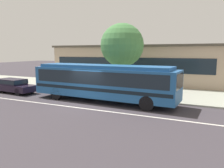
{
  "coord_description": "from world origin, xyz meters",
  "views": [
    {
      "loc": [
        8.49,
        -13.36,
        3.83
      ],
      "look_at": [
        1.15,
        2.37,
        1.3
      ],
      "focal_mm": 35.83,
      "sensor_mm": 36.0,
      "label": 1
    }
  ],
  "objects_px": {
    "pedestrian_waiting_near_sign": "(136,86)",
    "pedestrian_walking_along_curb": "(72,80)",
    "sedan_behind_bus": "(13,85)",
    "transit_bus": "(103,80)",
    "bus_stop_sign": "(151,79)",
    "street_tree_near_stop": "(122,45)",
    "pedestrian_standing_by_tree": "(159,88)"
  },
  "relations": [
    {
      "from": "pedestrian_waiting_near_sign",
      "to": "pedestrian_walking_along_curb",
      "type": "distance_m",
      "value": 6.91
    },
    {
      "from": "pedestrian_waiting_near_sign",
      "to": "sedan_behind_bus",
      "type": "bearing_deg",
      "value": -170.16
    },
    {
      "from": "transit_bus",
      "to": "bus_stop_sign",
      "type": "bearing_deg",
      "value": 33.97
    },
    {
      "from": "street_tree_near_stop",
      "to": "transit_bus",
      "type": "bearing_deg",
      "value": -85.38
    },
    {
      "from": "pedestrian_standing_by_tree",
      "to": "pedestrian_walking_along_curb",
      "type": "bearing_deg",
      "value": 174.8
    },
    {
      "from": "bus_stop_sign",
      "to": "street_tree_near_stop",
      "type": "distance_m",
      "value": 5.14
    },
    {
      "from": "transit_bus",
      "to": "sedan_behind_bus",
      "type": "xyz_separation_m",
      "value": [
        -9.4,
        -0.21,
        -0.92
      ]
    },
    {
      "from": "street_tree_near_stop",
      "to": "sedan_behind_bus",
      "type": "bearing_deg",
      "value": -151.6
    },
    {
      "from": "sedan_behind_bus",
      "to": "pedestrian_standing_by_tree",
      "type": "bearing_deg",
      "value": 9.2
    },
    {
      "from": "pedestrian_waiting_near_sign",
      "to": "bus_stop_sign",
      "type": "distance_m",
      "value": 1.35
    },
    {
      "from": "pedestrian_waiting_near_sign",
      "to": "street_tree_near_stop",
      "type": "bearing_deg",
      "value": 129.44
    },
    {
      "from": "sedan_behind_bus",
      "to": "bus_stop_sign",
      "type": "height_order",
      "value": "bus_stop_sign"
    },
    {
      "from": "pedestrian_waiting_near_sign",
      "to": "transit_bus",
      "type": "bearing_deg",
      "value": -138.58
    },
    {
      "from": "pedestrian_standing_by_tree",
      "to": "street_tree_near_stop",
      "type": "bearing_deg",
      "value": 147.36
    },
    {
      "from": "sedan_behind_bus",
      "to": "pedestrian_standing_by_tree",
      "type": "xyz_separation_m",
      "value": [
        13.29,
        2.15,
        0.32
      ]
    },
    {
      "from": "transit_bus",
      "to": "sedan_behind_bus",
      "type": "distance_m",
      "value": 9.45
    },
    {
      "from": "pedestrian_walking_along_curb",
      "to": "bus_stop_sign",
      "type": "distance_m",
      "value": 8.03
    },
    {
      "from": "pedestrian_waiting_near_sign",
      "to": "pedestrian_standing_by_tree",
      "type": "height_order",
      "value": "pedestrian_waiting_near_sign"
    },
    {
      "from": "sedan_behind_bus",
      "to": "pedestrian_waiting_near_sign",
      "type": "relative_size",
      "value": 2.94
    },
    {
      "from": "pedestrian_walking_along_curb",
      "to": "pedestrian_standing_by_tree",
      "type": "height_order",
      "value": "pedestrian_walking_along_curb"
    },
    {
      "from": "bus_stop_sign",
      "to": "street_tree_near_stop",
      "type": "height_order",
      "value": "street_tree_near_stop"
    },
    {
      "from": "bus_stop_sign",
      "to": "street_tree_near_stop",
      "type": "xyz_separation_m",
      "value": [
        -3.53,
        2.55,
        2.72
      ]
    },
    {
      "from": "street_tree_near_stop",
      "to": "pedestrian_standing_by_tree",
      "type": "bearing_deg",
      "value": -32.64
    },
    {
      "from": "sedan_behind_bus",
      "to": "street_tree_near_stop",
      "type": "relative_size",
      "value": 0.77
    },
    {
      "from": "transit_bus",
      "to": "street_tree_near_stop",
      "type": "bearing_deg",
      "value": 94.62
    },
    {
      "from": "pedestrian_walking_along_curb",
      "to": "bus_stop_sign",
      "type": "bearing_deg",
      "value": -4.36
    },
    {
      "from": "transit_bus",
      "to": "pedestrian_standing_by_tree",
      "type": "distance_m",
      "value": 4.38
    },
    {
      "from": "pedestrian_walking_along_curb",
      "to": "pedestrian_standing_by_tree",
      "type": "distance_m",
      "value": 8.75
    },
    {
      "from": "sedan_behind_bus",
      "to": "transit_bus",
      "type": "bearing_deg",
      "value": 1.27
    },
    {
      "from": "sedan_behind_bus",
      "to": "street_tree_near_stop",
      "type": "height_order",
      "value": "street_tree_near_stop"
    },
    {
      "from": "sedan_behind_bus",
      "to": "bus_stop_sign",
      "type": "xyz_separation_m",
      "value": [
        12.56,
        2.33,
        0.96
      ]
    },
    {
      "from": "transit_bus",
      "to": "pedestrian_waiting_near_sign",
      "type": "relative_size",
      "value": 7.0
    }
  ]
}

